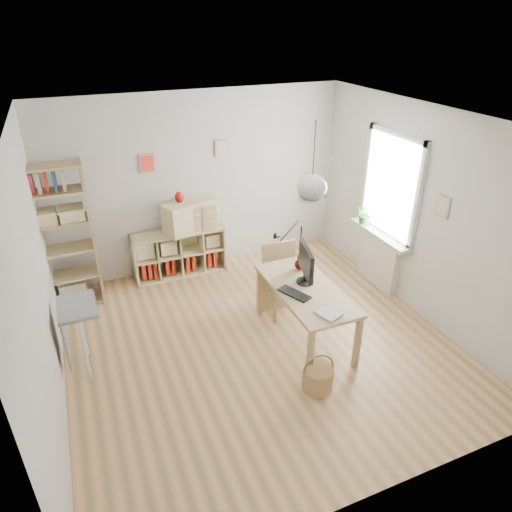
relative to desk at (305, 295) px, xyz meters
name	(u,v)px	position (x,y,z in m)	size (l,w,h in m)	color
ground	(258,342)	(-0.55, 0.15, -0.66)	(4.50, 4.50, 0.00)	tan
room_shell	(312,187)	(0.00, 0.00, 1.34)	(4.50, 4.50, 4.50)	silver
window_unit	(392,185)	(1.68, 0.75, 0.89)	(0.07, 1.16, 1.46)	white
radiator	(379,260)	(1.64, 0.75, -0.26)	(0.10, 0.80, 0.80)	white
windowsill	(380,234)	(1.59, 0.75, 0.17)	(0.22, 1.20, 0.06)	white
desk	(305,295)	(0.00, 0.00, 0.00)	(0.70, 1.50, 0.75)	tan
cube_shelf	(178,255)	(-1.02, 2.23, -0.36)	(1.40, 0.38, 0.72)	beige
tall_bookshelf	(60,233)	(-2.59, 1.95, 0.43)	(0.80, 0.38, 2.00)	tan
side_table	(73,321)	(-2.59, 0.50, 0.01)	(0.40, 0.55, 0.85)	#9A9A9D
chair	(282,274)	(0.03, 0.70, -0.11)	(0.50, 0.50, 0.96)	#9A9A9D
wicker_basket	(318,377)	(-0.26, -0.82, -0.51)	(0.33, 0.33, 0.46)	#976F44
storage_chest	(294,279)	(0.40, 1.05, -0.45)	(0.79, 0.83, 0.62)	silver
monitor	(306,263)	(0.05, 0.12, 0.35)	(0.21, 0.53, 0.46)	black
keyboard	(294,294)	(-0.19, -0.07, 0.10)	(0.15, 0.40, 0.02)	black
task_lamp	(287,241)	(0.04, 0.61, 0.43)	(0.47, 0.17, 0.50)	black
yarn_ball	(300,264)	(0.14, 0.42, 0.16)	(0.14, 0.14, 0.14)	#490910
paper_tray	(328,313)	(-0.03, -0.57, 0.11)	(0.20, 0.26, 0.03)	white
drawer_chest	(190,215)	(-0.79, 2.19, 0.29)	(0.80, 0.37, 0.46)	beige
red_vase	(179,197)	(-0.93, 2.19, 0.60)	(0.14, 0.14, 0.16)	maroon
potted_plant	(366,213)	(1.57, 1.10, 0.37)	(0.30, 0.26, 0.34)	#32742B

